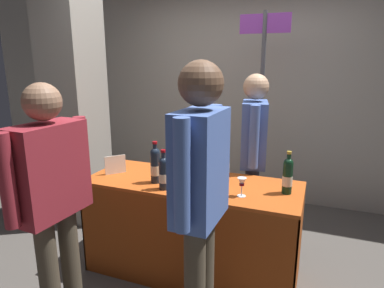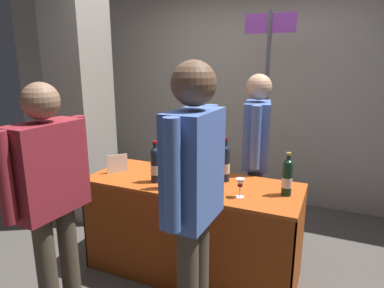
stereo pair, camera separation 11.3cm
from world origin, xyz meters
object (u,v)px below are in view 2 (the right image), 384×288
at_px(concrete_pillar, 80,86).
at_px(display_bottle_0, 204,164).
at_px(tasting_table, 192,212).
at_px(vendor_presenter, 256,149).
at_px(featured_wine_bottle, 155,164).
at_px(taster_foreground_right, 194,190).
at_px(wine_glass_near_vendor, 240,184).
at_px(booth_signpost, 266,99).

bearing_deg(concrete_pillar, display_bottle_0, -15.29).
xyz_separation_m(tasting_table, vendor_presenter, (0.36, 0.58, 0.41)).
height_order(featured_wine_bottle, taster_foreground_right, taster_foreground_right).
relative_size(featured_wine_bottle, vendor_presenter, 0.20).
xyz_separation_m(featured_wine_bottle, vendor_presenter, (0.61, 0.69, 0.02)).
height_order(tasting_table, vendor_presenter, vendor_presenter).
bearing_deg(display_bottle_0, concrete_pillar, 164.71).
distance_m(tasting_table, featured_wine_bottle, 0.48).
distance_m(tasting_table, taster_foreground_right, 0.90).
height_order(featured_wine_bottle, vendor_presenter, vendor_presenter).
bearing_deg(tasting_table, vendor_presenter, 58.28).
bearing_deg(wine_glass_near_vendor, featured_wine_bottle, 177.69).
bearing_deg(display_bottle_0, taster_foreground_right, -72.04).
xyz_separation_m(wine_glass_near_vendor, vendor_presenter, (-0.07, 0.72, 0.06)).
xyz_separation_m(concrete_pillar, wine_glass_near_vendor, (1.93, -0.66, -0.56)).
bearing_deg(booth_signpost, vendor_presenter, -85.32).
distance_m(concrete_pillar, booth_signpost, 1.93).
height_order(display_bottle_0, wine_glass_near_vendor, display_bottle_0).
relative_size(featured_wine_bottle, display_bottle_0, 1.13).
xyz_separation_m(wine_glass_near_vendor, booth_signpost, (-0.11, 1.28, 0.44)).
distance_m(concrete_pillar, featured_wine_bottle, 1.50).
xyz_separation_m(concrete_pillar, featured_wine_bottle, (1.26, -0.64, -0.51)).
height_order(wine_glass_near_vendor, booth_signpost, booth_signpost).
relative_size(tasting_table, taster_foreground_right, 0.97).
relative_size(wine_glass_near_vendor, vendor_presenter, 0.08).
bearing_deg(taster_foreground_right, wine_glass_near_vendor, -10.09).
xyz_separation_m(featured_wine_bottle, display_bottle_0, (0.32, 0.21, -0.02)).
height_order(concrete_pillar, booth_signpost, concrete_pillar).
bearing_deg(vendor_presenter, wine_glass_near_vendor, -5.83).
distance_m(tasting_table, wine_glass_near_vendor, 0.57).
distance_m(concrete_pillar, taster_foreground_right, 2.23).
height_order(taster_foreground_right, booth_signpost, booth_signpost).
relative_size(display_bottle_0, taster_foreground_right, 0.17).
distance_m(display_bottle_0, vendor_presenter, 0.57).
relative_size(tasting_table, booth_signpost, 0.77).
bearing_deg(vendor_presenter, tasting_table, -42.73).
bearing_deg(booth_signpost, wine_glass_near_vendor, -85.04).
height_order(featured_wine_bottle, display_bottle_0, featured_wine_bottle).
bearing_deg(wine_glass_near_vendor, vendor_presenter, 95.18).
xyz_separation_m(display_bottle_0, wine_glass_near_vendor, (0.36, -0.23, -0.03)).
bearing_deg(featured_wine_bottle, concrete_pillar, 153.18).
xyz_separation_m(featured_wine_bottle, wine_glass_near_vendor, (0.67, -0.03, -0.05)).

